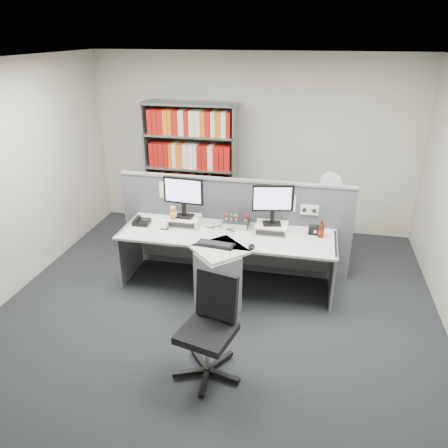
% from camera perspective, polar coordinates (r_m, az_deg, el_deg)
% --- Properties ---
extents(ground, '(5.50, 5.50, 0.00)m').
position_cam_1_polar(ground, '(4.92, -1.62, -12.92)').
color(ground, '#24272B').
rests_on(ground, ground).
extents(room_shell, '(5.04, 5.54, 2.72)m').
position_cam_1_polar(room_shell, '(4.10, -1.91, 7.50)').
color(room_shell, '#B6B4A2').
rests_on(room_shell, ground).
extents(partition, '(3.00, 0.08, 1.27)m').
position_cam_1_polar(partition, '(5.64, 1.31, -0.09)').
color(partition, '#52535D').
rests_on(partition, ground).
extents(desk, '(2.60, 1.20, 0.72)m').
position_cam_1_polar(desk, '(5.16, -0.13, -4.95)').
color(desk, '#BABAB4').
rests_on(desk, ground).
extents(monitor_riser_left, '(0.38, 0.31, 0.10)m').
position_cam_1_polar(monitor_riser_left, '(5.48, -5.23, 0.45)').
color(monitor_riser_left, beige).
rests_on(monitor_riser_left, desk).
extents(monitor_riser_right, '(0.38, 0.31, 0.10)m').
position_cam_1_polar(monitor_riser_right, '(5.28, 6.27, -0.55)').
color(monitor_riser_right, beige).
rests_on(monitor_riser_right, desk).
extents(monitor_left, '(0.51, 0.18, 0.52)m').
position_cam_1_polar(monitor_left, '(5.35, -5.36, 3.96)').
color(monitor_left, black).
rests_on(monitor_left, monitor_riser_left).
extents(monitor_right, '(0.49, 0.19, 0.50)m').
position_cam_1_polar(monitor_right, '(5.15, 6.44, 2.97)').
color(monitor_right, black).
rests_on(monitor_right, monitor_riser_right).
extents(desktop_pc, '(0.31, 0.27, 0.08)m').
position_cam_1_polar(desktop_pc, '(5.42, 1.62, 0.16)').
color(desktop_pc, black).
rests_on(desktop_pc, desk).
extents(figurines, '(0.29, 0.05, 0.09)m').
position_cam_1_polar(figurines, '(5.37, 1.44, 1.00)').
color(figurines, beige).
rests_on(figurines, desktop_pc).
extents(keyboard, '(0.44, 0.21, 0.03)m').
position_cam_1_polar(keyboard, '(4.94, -1.11, -2.69)').
color(keyboard, black).
rests_on(keyboard, desk).
extents(mouse, '(0.07, 0.12, 0.04)m').
position_cam_1_polar(mouse, '(4.88, 3.65, -2.97)').
color(mouse, black).
rests_on(mouse, desk).
extents(desk_phone, '(0.21, 0.19, 0.09)m').
position_cam_1_polar(desk_phone, '(5.57, -10.82, 0.30)').
color(desk_phone, black).
rests_on(desk_phone, desk).
extents(desk_calendar, '(0.10, 0.07, 0.12)m').
position_cam_1_polar(desk_calendar, '(5.38, -7.85, -0.16)').
color(desk_calendar, black).
rests_on(desk_calendar, desk).
extents(plush_toy, '(0.10, 0.10, 0.17)m').
position_cam_1_polar(plush_toy, '(5.41, -6.70, 1.44)').
color(plush_toy, '#D89248').
rests_on(plush_toy, monitor_riser_left).
extents(speaker, '(0.16, 0.09, 0.11)m').
position_cam_1_polar(speaker, '(5.31, 11.89, -0.79)').
color(speaker, black).
rests_on(speaker, desk).
extents(cola_bottle, '(0.07, 0.07, 0.23)m').
position_cam_1_polar(cola_bottle, '(5.23, 12.65, -0.83)').
color(cola_bottle, '#3F190A').
rests_on(cola_bottle, desk).
extents(shelving_unit, '(1.41, 0.40, 2.00)m').
position_cam_1_polar(shelving_unit, '(6.82, -4.30, 7.12)').
color(shelving_unit, slate).
rests_on(shelving_unit, ground).
extents(filing_cabinet, '(0.45, 0.61, 0.70)m').
position_cam_1_polar(filing_cabinet, '(6.37, 13.19, -0.76)').
color(filing_cabinet, slate).
rests_on(filing_cabinet, ground).
extents(desk_fan, '(0.30, 0.18, 0.51)m').
position_cam_1_polar(desk_fan, '(6.13, 13.78, 4.94)').
color(desk_fan, white).
rests_on(desk_fan, filing_cabinet).
extents(office_chair, '(0.64, 0.64, 0.97)m').
position_cam_1_polar(office_chair, '(4.05, -1.78, -13.02)').
color(office_chair, silver).
rests_on(office_chair, ground).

